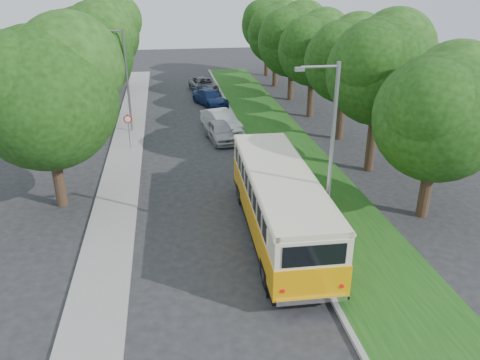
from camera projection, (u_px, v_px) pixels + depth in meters
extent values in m
plane|color=#252527|center=(216.00, 232.00, 21.54)|extent=(120.00, 120.00, 0.00)
cube|color=gray|center=(269.00, 182.00, 26.56)|extent=(0.20, 70.00, 0.15)
cube|color=#1B4A13|center=(309.00, 180.00, 26.90)|extent=(4.50, 70.00, 0.13)
cube|color=gray|center=(118.00, 192.00, 25.35)|extent=(2.20, 70.00, 0.12)
cylinder|color=#332319|center=(427.00, 184.00, 22.34)|extent=(0.56, 0.56, 3.35)
sphere|color=#17340B|center=(438.00, 118.00, 21.03)|extent=(5.85, 5.85, 5.85)
sphere|color=#17340B|center=(456.00, 89.00, 21.24)|extent=(4.38, 4.38, 4.38)
sphere|color=#17340B|center=(431.00, 107.00, 19.95)|extent=(4.09, 4.09, 4.09)
cylinder|color=#332319|center=(372.00, 137.00, 27.56)|extent=(0.56, 0.56, 4.26)
sphere|color=#17340B|center=(380.00, 72.00, 26.05)|extent=(5.98, 5.98, 5.98)
sphere|color=#17340B|center=(395.00, 48.00, 26.26)|extent=(4.49, 4.49, 4.49)
sphere|color=#17340B|center=(371.00, 61.00, 24.94)|extent=(4.19, 4.19, 4.19)
cylinder|color=#332319|center=(341.00, 112.00, 33.10)|extent=(0.56, 0.56, 3.95)
sphere|color=#17340B|center=(346.00, 62.00, 31.69)|extent=(5.61, 5.61, 5.61)
sphere|color=#17340B|center=(358.00, 43.00, 31.89)|extent=(4.21, 4.21, 4.21)
sphere|color=#17340B|center=(338.00, 53.00, 30.66)|extent=(3.92, 3.92, 3.92)
cylinder|color=#332319|center=(311.00, 94.00, 38.49)|extent=(0.56, 0.56, 3.86)
sphere|color=#17340B|center=(314.00, 50.00, 37.10)|extent=(5.64, 5.64, 5.64)
sphere|color=#17340B|center=(324.00, 35.00, 37.30)|extent=(4.23, 4.23, 4.23)
sphere|color=#17340B|center=(306.00, 43.00, 36.06)|extent=(3.95, 3.95, 3.95)
cylinder|color=#332319|center=(291.00, 81.00, 43.96)|extent=(0.56, 0.56, 3.58)
sphere|color=#17340B|center=(293.00, 42.00, 42.55)|extent=(6.36, 6.36, 6.36)
sphere|color=#17340B|center=(303.00, 26.00, 42.78)|extent=(4.77, 4.77, 4.77)
sphere|color=#17340B|center=(285.00, 34.00, 41.37)|extent=(4.45, 4.45, 4.45)
cylinder|color=#332319|center=(275.00, 69.00, 49.35)|extent=(0.56, 0.56, 3.68)
sphere|color=#17340B|center=(276.00, 35.00, 47.97)|extent=(5.91, 5.91, 5.91)
sphere|color=#17340B|center=(285.00, 22.00, 48.18)|extent=(4.43, 4.43, 4.43)
sphere|color=#17340B|center=(269.00, 28.00, 46.88)|extent=(4.14, 4.14, 4.14)
cylinder|color=#332319|center=(267.00, 58.00, 54.77)|extent=(0.56, 0.56, 4.05)
sphere|color=#17340B|center=(268.00, 25.00, 53.30)|extent=(5.97, 5.97, 5.97)
sphere|color=#17340B|center=(276.00, 14.00, 53.52)|extent=(4.48, 4.48, 4.48)
sphere|color=#17340B|center=(261.00, 19.00, 52.20)|extent=(4.18, 4.18, 4.18)
cylinder|color=#332319|center=(57.00, 172.00, 23.34)|extent=(0.56, 0.56, 3.68)
sphere|color=#17340B|center=(45.00, 99.00, 21.86)|extent=(6.80, 6.80, 6.80)
sphere|color=#17340B|center=(70.00, 66.00, 22.10)|extent=(5.10, 5.10, 5.10)
sphere|color=#17340B|center=(13.00, 85.00, 20.60)|extent=(4.76, 4.76, 4.76)
cylinder|color=#332319|center=(93.00, 103.00, 36.01)|extent=(0.56, 0.56, 3.68)
sphere|color=#17340B|center=(87.00, 54.00, 34.53)|extent=(6.80, 6.80, 6.80)
sphere|color=#17340B|center=(102.00, 33.00, 34.77)|extent=(5.10, 5.10, 5.10)
sphere|color=#17340B|center=(69.00, 44.00, 33.27)|extent=(4.76, 4.76, 4.76)
cylinder|color=#332319|center=(108.00, 74.00, 46.87)|extent=(0.56, 0.56, 3.68)
sphere|color=#17340B|center=(104.00, 35.00, 45.39)|extent=(6.80, 6.80, 6.80)
sphere|color=#17340B|center=(116.00, 20.00, 45.63)|extent=(5.10, 5.10, 5.10)
sphere|color=#17340B|center=(91.00, 27.00, 44.13)|extent=(4.76, 4.76, 4.76)
cylinder|color=gray|center=(330.00, 166.00, 18.30)|extent=(0.16, 0.16, 8.00)
cylinder|color=gray|center=(320.00, 67.00, 16.66)|extent=(1.40, 0.10, 0.10)
cube|color=gray|center=(300.00, 69.00, 16.58)|extent=(0.35, 0.16, 0.14)
cylinder|color=gray|center=(128.00, 82.00, 33.86)|extent=(0.16, 0.16, 7.50)
cylinder|color=gray|center=(112.00, 31.00, 32.32)|extent=(1.40, 0.10, 0.10)
cube|color=gray|center=(101.00, 32.00, 32.24)|extent=(0.35, 0.16, 0.14)
cylinder|color=gray|center=(129.00, 132.00, 31.25)|extent=(0.06, 0.06, 2.50)
cone|color=red|center=(128.00, 119.00, 30.86)|extent=(0.56, 0.02, 0.56)
cone|color=white|center=(128.00, 119.00, 30.84)|extent=(0.40, 0.02, 0.40)
imported|color=#A5A5A9|center=(220.00, 131.00, 33.19)|extent=(2.24, 4.34, 1.41)
imported|color=silver|center=(221.00, 121.00, 35.47)|extent=(2.92, 4.87, 1.52)
imported|color=navy|center=(210.00, 98.00, 42.48)|extent=(3.47, 5.06, 1.36)
imported|color=#57595E|center=(204.00, 85.00, 47.39)|extent=(2.95, 5.32, 1.41)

